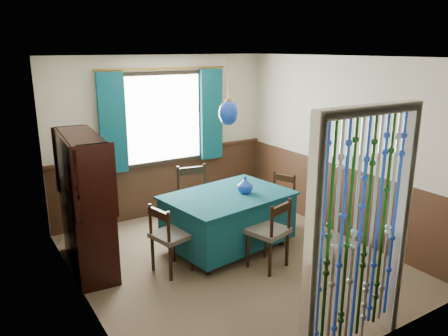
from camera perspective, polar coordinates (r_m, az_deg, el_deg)
floor at (r=5.64m, az=1.10°, el=-12.00°), size 4.00×4.00×0.00m
ceiling at (r=5.01m, az=1.25°, el=14.29°), size 4.00×4.00×0.00m
wall_back at (r=6.90m, az=-7.98°, el=4.03°), size 3.60×0.00×3.60m
wall_front at (r=3.76m, az=18.19°, el=-6.45°), size 3.60×0.00×3.60m
wall_left at (r=4.50m, az=-18.42°, el=-2.86°), size 0.00×4.00×4.00m
wall_right at (r=6.32m, az=14.96°, el=2.60°), size 0.00×4.00×4.00m
wainscot_back at (r=7.07m, az=-7.70°, el=-1.96°), size 3.60×0.00×3.60m
wainscot_front at (r=4.10m, az=17.12°, el=-16.17°), size 3.60×0.00×3.60m
wainscot_left at (r=4.78m, az=-17.47°, el=-11.40°), size 0.00×4.00×4.00m
wainscot_right at (r=6.52m, az=14.41°, el=-3.86°), size 0.00×4.00×4.00m
window at (r=6.80m, az=-7.90°, el=6.43°), size 1.32×0.12×1.42m
doorway at (r=3.87m, az=17.26°, el=-8.94°), size 1.16×0.12×2.18m
dining_table at (r=5.79m, az=0.53°, el=-6.44°), size 1.72×1.31×0.76m
chair_near at (r=5.32m, az=6.03°, el=-8.29°), size 0.53×0.52×0.88m
chair_far at (r=6.29m, az=-3.75°, el=-3.96°), size 0.55×0.53×0.97m
chair_left at (r=5.24m, az=-7.12°, el=-8.85°), size 0.49×0.50×0.85m
chair_right at (r=6.45m, az=7.21°, el=-4.24°), size 0.52×0.53×0.83m
sideboard at (r=5.53m, az=-17.51°, el=-6.77°), size 0.54×1.30×1.65m
pendant_lamp at (r=5.43m, az=0.57°, el=7.23°), size 0.24×0.24×0.83m
vase_table at (r=5.71m, az=2.77°, el=-2.30°), size 0.26×0.26×0.20m
bowl_shelf at (r=5.13m, az=-16.71°, el=-1.54°), size 0.27×0.27×0.06m
vase_sideboard at (r=5.67m, az=-17.91°, el=-2.53°), size 0.22×0.22×0.20m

